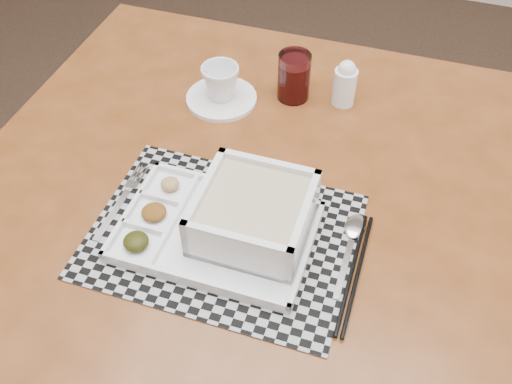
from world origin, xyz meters
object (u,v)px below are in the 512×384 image
(dining_table, at_px, (244,213))
(cup, at_px, (221,82))
(juice_glass, at_px, (294,78))
(serving_tray, at_px, (242,219))
(creamer_bottle, at_px, (345,83))

(dining_table, bearing_deg, cup, 120.55)
(juice_glass, bearing_deg, serving_tray, -85.97)
(dining_table, height_order, cup, cup)
(juice_glass, relative_size, creamer_bottle, 1.01)
(serving_tray, bearing_deg, dining_table, 109.67)
(cup, distance_m, creamer_bottle, 0.26)
(cup, bearing_deg, serving_tray, -73.18)
(dining_table, height_order, creamer_bottle, creamer_bottle)
(serving_tray, bearing_deg, cup, 117.13)
(cup, bearing_deg, creamer_bottle, 7.47)
(creamer_bottle, bearing_deg, juice_glass, -171.55)
(serving_tray, xyz_separation_m, juice_glass, (-0.03, 0.39, 0.01))
(dining_table, relative_size, juice_glass, 10.16)
(serving_tray, relative_size, creamer_bottle, 3.16)
(dining_table, distance_m, juice_glass, 0.31)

